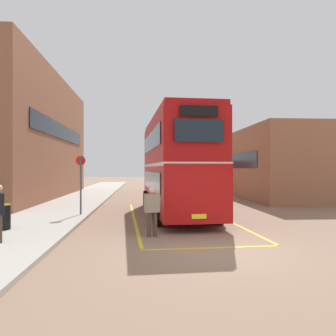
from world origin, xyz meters
TOP-DOWN VIEW (x-y plane):
  - ground_plane at (0.00, 14.40)m, footprint 135.60×135.60m
  - sidewalk_left at (-6.50, 16.80)m, footprint 4.00×57.60m
  - brick_building_left at (-10.69, 17.13)m, footprint 5.25×19.62m
  - depot_building_right at (9.86, 19.15)m, footprint 8.79×17.57m
  - double_decker_bus at (-0.34, 7.41)m, footprint 3.23×10.17m
  - single_deck_bus at (3.90, 26.01)m, footprint 3.18×8.39m
  - pedestrian_boarding at (-1.68, 2.15)m, footprint 0.56×0.32m
  - litter_bin at (-6.88, 3.14)m, footprint 0.51×0.51m
  - bus_stop_sign at (-4.87, 6.95)m, footprint 0.44×0.09m
  - bay_marking_yellow at (-0.29, 5.52)m, footprint 4.87×12.28m

SIDE VIEW (x-z plane):
  - ground_plane at x=0.00m, z-range 0.00..0.00m
  - bay_marking_yellow at x=-0.29m, z-range 0.00..0.01m
  - sidewalk_left at x=-6.50m, z-range 0.00..0.14m
  - litter_bin at x=-6.88m, z-range 0.14..1.03m
  - pedestrian_boarding at x=-1.68m, z-range 0.13..1.82m
  - single_deck_bus at x=3.90m, z-range 0.13..3.15m
  - bus_stop_sign at x=-4.87m, z-range 0.41..3.15m
  - double_decker_bus at x=-0.34m, z-range 0.14..4.89m
  - depot_building_right at x=9.86m, z-range 0.00..5.26m
  - brick_building_left at x=-10.69m, z-range 0.00..9.21m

